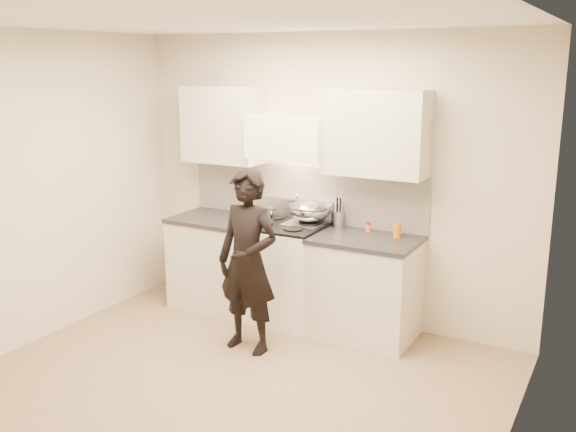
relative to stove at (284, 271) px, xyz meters
The scene contains 11 objects.
ground_plane 1.53m from the stove, 78.12° to the right, with size 4.00×4.00×0.00m, color #8A6C50.
room_shell 1.56m from the stove, 77.04° to the right, with size 4.04×3.54×2.70m.
stove is the anchor object (origin of this frame).
counter_right 0.83m from the stove, ahead, with size 0.92×0.67×0.92m.
counter_left 0.78m from the stove, behind, with size 0.82×0.67×0.92m.
wok 0.64m from the stove, 35.90° to the left, with size 0.39×0.48×0.32m.
stock_pot 0.60m from the stove, 145.82° to the right, with size 0.31×0.30×0.15m.
utensil_crock 0.73m from the stove, 27.78° to the left, with size 0.10×0.10×0.28m.
spice_jar 0.94m from the stove, 14.29° to the left, with size 0.04×0.04×0.09m.
oil_glass 1.19m from the stove, ahead, with size 0.07×0.07×0.13m.
person 0.81m from the stove, 84.98° to the right, with size 0.58×0.38×1.58m, color black.
Camera 1 is at (2.54, -3.67, 2.43)m, focal length 40.00 mm.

